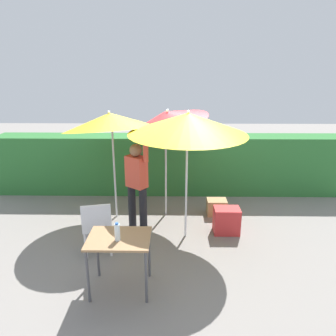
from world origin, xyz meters
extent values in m
plane|color=gray|center=(0.00, 0.00, 0.00)|extent=(24.00, 24.00, 0.00)
cube|color=#2D7033|center=(0.00, 1.94, 0.68)|extent=(8.00, 0.70, 1.36)
cylinder|color=silver|center=(-1.03, 0.56, 0.88)|extent=(0.04, 0.04, 1.76)
cone|color=yellow|center=(-1.06, 0.55, 1.91)|extent=(1.78, 1.77, 0.66)
sphere|color=silver|center=(-1.08, 0.54, 2.08)|extent=(0.05, 0.05, 0.05)
cylinder|color=silver|center=(0.32, -0.19, 0.91)|extent=(0.04, 0.04, 1.83)
cone|color=yellow|center=(0.32, -0.19, 1.99)|extent=(1.92, 1.93, 0.41)
sphere|color=silver|center=(0.33, -0.19, 2.18)|extent=(0.05, 0.05, 0.05)
cylinder|color=silver|center=(-0.05, 0.68, 0.91)|extent=(0.04, 0.04, 1.83)
cone|color=red|center=(-0.03, 0.64, 1.96)|extent=(1.59, 1.55, 0.87)
sphere|color=silver|center=(-0.01, 0.60, 2.10)|extent=(0.05, 0.05, 0.05)
cylinder|color=black|center=(-0.44, -0.01, 0.41)|extent=(0.14, 0.14, 0.82)
cylinder|color=black|center=(-0.66, 0.16, 0.41)|extent=(0.14, 0.14, 0.82)
cube|color=#E04C38|center=(-0.55, 0.07, 1.10)|extent=(0.42, 0.39, 0.56)
sphere|color=#8C6647|center=(-0.55, 0.07, 1.49)|extent=(0.22, 0.22, 0.22)
cylinder|color=#E04C38|center=(-0.37, -0.07, 1.60)|extent=(0.13, 0.13, 0.56)
cylinder|color=#8C6647|center=(-0.73, 0.21, 1.08)|extent=(0.13, 0.13, 0.52)
cylinder|color=silver|center=(-0.96, -0.46, 0.22)|extent=(0.04, 0.04, 0.44)
cylinder|color=silver|center=(-1.33, -0.55, 0.22)|extent=(0.04, 0.04, 0.44)
cylinder|color=silver|center=(-0.88, -0.83, 0.22)|extent=(0.04, 0.04, 0.44)
cylinder|color=silver|center=(-1.25, -0.92, 0.22)|extent=(0.04, 0.04, 0.44)
cube|color=silver|center=(-1.10, -0.69, 0.47)|extent=(0.53, 0.53, 0.05)
cube|color=silver|center=(-1.06, -0.89, 0.69)|extent=(0.44, 0.14, 0.40)
cube|color=red|center=(1.05, -0.07, 0.24)|extent=(0.46, 0.32, 0.47)
cube|color=#9E7A4C|center=(0.98, 0.67, 0.16)|extent=(0.39, 0.30, 0.32)
cylinder|color=#4C4C51|center=(-0.24, -1.33, 0.37)|extent=(0.04, 0.04, 0.74)
cylinder|color=#4C4C51|center=(-0.96, -1.33, 0.37)|extent=(0.04, 0.04, 0.74)
cylinder|color=#4C4C51|center=(-0.24, -1.85, 0.37)|extent=(0.04, 0.04, 0.74)
cylinder|color=#4C4C51|center=(-0.96, -1.85, 0.37)|extent=(0.04, 0.04, 0.74)
cube|color=#99724C|center=(-0.60, -1.59, 0.75)|extent=(0.80, 0.60, 0.03)
cylinder|color=silver|center=(-0.60, -1.66, 0.88)|extent=(0.07, 0.07, 0.22)
cylinder|color=#2D60B7|center=(-0.60, -1.66, 1.00)|extent=(0.04, 0.04, 0.02)
camera|label=1|loc=(0.08, -5.06, 2.79)|focal=33.01mm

